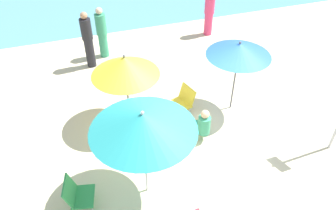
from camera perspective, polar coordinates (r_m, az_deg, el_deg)
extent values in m
plane|color=beige|center=(7.65, 5.48, -7.18)|extent=(40.00, 40.00, 0.00)
cylinder|color=#4C4C51|center=(8.25, 11.40, 4.61)|extent=(0.04, 0.04, 1.86)
cone|color=blue|center=(7.83, 12.13, 9.31)|extent=(1.52, 1.52, 0.30)
sphere|color=#4C4C51|center=(7.75, 12.31, 10.45)|extent=(0.06, 0.06, 0.06)
cylinder|color=#4C4C51|center=(7.76, -7.00, 2.44)|extent=(0.04, 0.04, 1.81)
cone|color=yellow|center=(7.38, -7.42, 6.67)|extent=(1.54, 1.54, 0.44)
sphere|color=#4C4C51|center=(7.25, -7.58, 8.34)|extent=(0.06, 0.06, 0.06)
cylinder|color=silver|center=(6.09, -3.95, -8.72)|extent=(0.04, 0.04, 2.02)
cone|color=teal|center=(5.51, -4.33, -2.97)|extent=(1.86, 1.86, 0.36)
sphere|color=silver|center=(5.37, -4.44, -1.31)|extent=(0.06, 0.06, 0.06)
cube|color=#33934C|center=(6.68, -14.34, -15.00)|extent=(0.51, 0.60, 0.03)
cube|color=#33934C|center=(6.55, -16.58, -13.94)|extent=(0.27, 0.55, 0.41)
cylinder|color=silver|center=(6.87, -12.64, -14.16)|extent=(0.02, 0.02, 0.22)
cylinder|color=silver|center=(6.63, -12.89, -17.09)|extent=(0.02, 0.02, 0.22)
cylinder|color=silver|center=(6.93, -15.38, -14.22)|extent=(0.02, 0.02, 0.22)
cube|color=gold|center=(8.40, 2.09, 0.14)|extent=(0.54, 0.63, 0.03)
cube|color=gold|center=(8.37, 3.33, 1.81)|extent=(0.30, 0.57, 0.42)
cylinder|color=silver|center=(8.27, 2.03, -1.68)|extent=(0.02, 0.02, 0.21)
cylinder|color=silver|center=(8.54, 0.34, -0.09)|extent=(0.02, 0.02, 0.21)
cylinder|color=silver|center=(8.42, 3.82, -0.86)|extent=(0.02, 0.02, 0.21)
cylinder|color=silver|center=(8.68, 2.10, 0.67)|extent=(0.02, 0.02, 0.21)
cylinder|color=black|center=(10.30, -13.25, 8.77)|extent=(0.27, 0.27, 0.91)
cylinder|color=black|center=(9.95, -13.90, 12.54)|extent=(0.32, 0.32, 0.62)
sphere|color=tan|center=(9.78, -14.28, 14.68)|extent=(0.20, 0.20, 0.20)
cube|color=#389970|center=(7.76, 5.88, -3.73)|extent=(0.36, 0.41, 0.12)
cylinder|color=#DBAD84|center=(7.96, 5.62, -3.62)|extent=(0.12, 0.12, 0.26)
cylinder|color=#389970|center=(7.48, 6.23, -3.43)|extent=(0.28, 0.28, 0.44)
sphere|color=#DBAD84|center=(7.27, 6.41, -1.59)|extent=(0.19, 0.19, 0.19)
cylinder|color=#DB3866|center=(11.98, 6.93, 13.69)|extent=(0.28, 0.28, 0.78)
cylinder|color=#DB3866|center=(11.71, 7.19, 16.62)|extent=(0.33, 0.33, 0.55)
cylinder|color=#389970|center=(10.77, -11.00, 10.07)|extent=(0.28, 0.28, 0.76)
cylinder|color=#389970|center=(10.46, -11.48, 13.42)|extent=(0.32, 0.32, 0.65)
sphere|color=beige|center=(10.28, -11.79, 15.55)|extent=(0.20, 0.20, 0.20)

